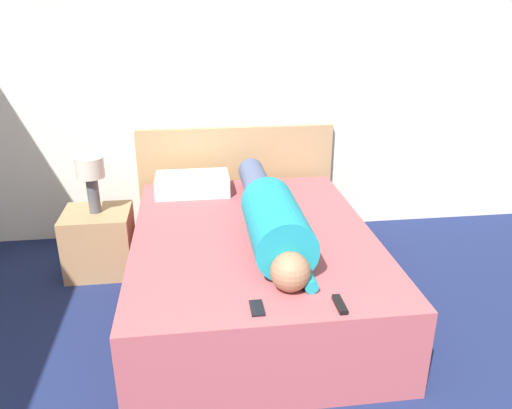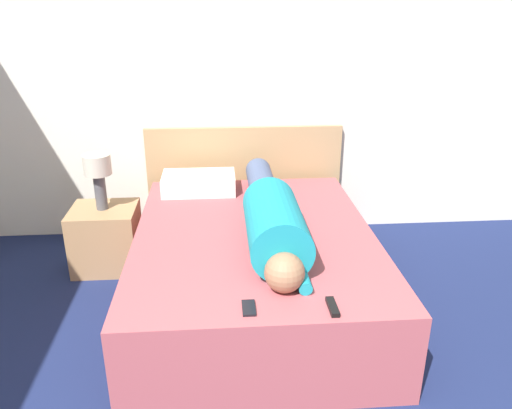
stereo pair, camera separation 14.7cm
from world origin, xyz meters
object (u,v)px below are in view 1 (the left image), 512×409
object	(u,v)px
bed	(253,267)
person_lying	(271,216)
tv_remote	(340,304)
table_lamp	(91,174)
cell_phone	(257,308)
pillow_near_headboard	(192,184)
nightstand	(100,241)

from	to	relation	value
bed	person_lying	world-z (taller)	person_lying
person_lying	tv_remote	bearing A→B (deg)	-75.34
table_lamp	cell_phone	xyz separation A→B (m)	(0.99, -1.44, -0.24)
table_lamp	pillow_near_headboard	bearing A→B (deg)	15.75
person_lying	nightstand	bearing A→B (deg)	150.48
bed	cell_phone	distance (m)	0.91
table_lamp	tv_remote	size ratio (longest dim) A/B	2.75
pillow_near_headboard	table_lamp	bearing A→B (deg)	-164.25
tv_remote	cell_phone	bearing A→B (deg)	175.71
nightstand	tv_remote	xyz separation A→B (m)	(1.39, -1.47, 0.29)
table_lamp	tv_remote	xyz separation A→B (m)	(1.39, -1.47, -0.23)
bed	table_lamp	world-z (taller)	table_lamp
nightstand	pillow_near_headboard	xyz separation A→B (m)	(0.71, 0.20, 0.35)
pillow_near_headboard	cell_phone	size ratio (longest dim) A/B	4.29
nightstand	tv_remote	distance (m)	2.05
tv_remote	cell_phone	size ratio (longest dim) A/B	1.15
table_lamp	pillow_near_headboard	world-z (taller)	table_lamp
nightstand	person_lying	distance (m)	1.42
nightstand	table_lamp	distance (m)	0.53
person_lying	pillow_near_headboard	size ratio (longest dim) A/B	3.19
nightstand	person_lying	xyz separation A→B (m)	(1.18, -0.67, 0.43)
nightstand	person_lying	bearing A→B (deg)	-29.52
bed	pillow_near_headboard	distance (m)	0.92
cell_phone	bed	bearing A→B (deg)	84.13
pillow_near_headboard	tv_remote	distance (m)	1.81
pillow_near_headboard	bed	bearing A→B (deg)	-64.06
person_lying	cell_phone	bearing A→B (deg)	-103.97
table_lamp	person_lying	distance (m)	1.36
pillow_near_headboard	tv_remote	xyz separation A→B (m)	(0.69, -1.67, -0.06)
table_lamp	tv_remote	world-z (taller)	table_lamp
pillow_near_headboard	nightstand	bearing A→B (deg)	-164.25
cell_phone	nightstand	bearing A→B (deg)	124.53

